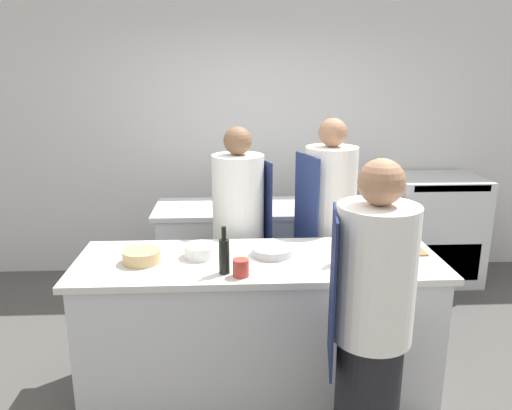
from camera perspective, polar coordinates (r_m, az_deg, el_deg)
The scene contains 17 objects.
ground_plane at distance 3.56m, azimuth 0.31°, elevation -20.08°, with size 16.00×16.00×0.00m, color #4C4947.
wall_back at distance 5.07m, azimuth -1.03°, elevation 7.83°, with size 8.00×0.06×2.80m.
prep_counter at distance 3.31m, azimuth 0.32°, elevation -13.55°, with size 2.27×0.76×0.92m.
pass_counter at distance 4.44m, azimuth 2.99°, elevation -5.80°, with size 2.19×0.65×0.92m.
oven_range at distance 5.28m, azimuth 19.62°, elevation -2.51°, with size 0.84×0.68×1.05m.
chef_at_prep_near at distance 2.60m, azimuth 13.00°, elevation -13.35°, with size 0.43×0.41×1.67m.
chef_at_stove at distance 3.77m, azimuth -1.95°, elevation -3.78°, with size 0.43×0.42×1.66m.
chef_at_pass_far at distance 3.85m, azimuth 8.28°, elevation -3.09°, with size 0.45×0.43×1.72m.
bottle_olive_oil at distance 3.17m, azimuth 11.90°, elevation -3.90°, with size 0.08×0.08×0.29m.
bottle_vinegar at distance 3.00m, azimuth 13.06°, elevation -5.84°, with size 0.07×0.07×0.19m.
bottle_wine at distance 3.07m, azimuth 10.12°, elevation -4.34°, with size 0.08×0.08×0.31m.
bottle_cooking_oil at distance 2.87m, azimuth -3.65°, elevation -5.72°, with size 0.06×0.06×0.28m.
bowl_mixing_large at distance 3.17m, azimuth 1.87°, elevation -5.26°, with size 0.26×0.26×0.05m.
bowl_prep_small at distance 3.15m, azimuth -6.35°, elevation -5.24°, with size 0.21×0.21×0.08m.
bowl_ceramic_blue at distance 3.12m, azimuth -12.93°, elevation -5.73°, with size 0.23×0.23×0.08m.
cup at distance 2.85m, azimuth -1.74°, elevation -7.18°, with size 0.09×0.09×0.10m.
cutting_board at distance 3.36m, azimuth 15.38°, elevation -4.97°, with size 0.39×0.22×0.01m.
Camera 1 is at (-0.17, -2.89, 2.06)m, focal length 35.00 mm.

